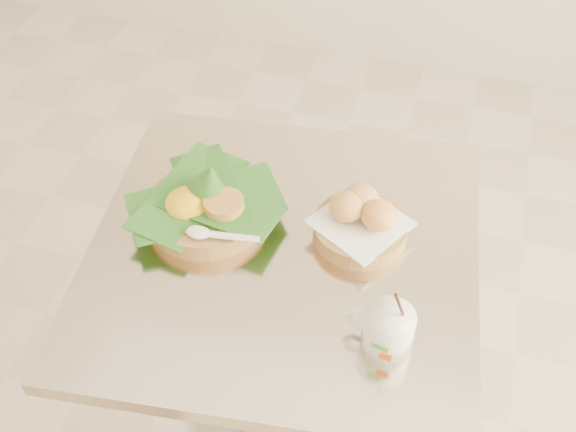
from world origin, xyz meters
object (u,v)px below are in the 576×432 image
(cafe_table, at_px, (284,319))
(coffee_mug, at_px, (387,328))
(rice_basket, at_px, (205,203))
(bread_basket, at_px, (361,221))

(cafe_table, xyz_separation_m, coffee_mug, (0.21, -0.15, 0.26))
(cafe_table, height_order, coffee_mug, coffee_mug)
(cafe_table, bearing_deg, coffee_mug, -35.79)
(cafe_table, bearing_deg, rice_basket, 167.94)
(coffee_mug, bearing_deg, bread_basket, 111.33)
(bread_basket, bearing_deg, coffee_mug, -68.67)
(cafe_table, distance_m, coffee_mug, 0.37)
(cafe_table, height_order, bread_basket, bread_basket)
(rice_basket, xyz_separation_m, coffee_mug, (0.37, -0.19, 0.00))
(cafe_table, bearing_deg, bread_basket, 28.60)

